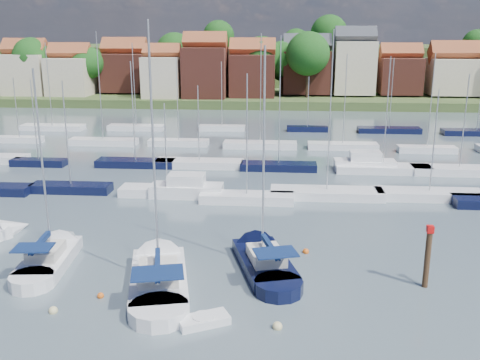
{
  "coord_description": "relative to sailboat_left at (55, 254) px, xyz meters",
  "views": [
    {
      "loc": [
        3.84,
        -29.24,
        15.2
      ],
      "look_at": [
        0.37,
        14.0,
        3.4
      ],
      "focal_mm": 40.0,
      "sensor_mm": 36.0,
      "label": 1
    }
  ],
  "objects": [
    {
      "name": "sailboat_centre",
      "position": [
        7.88,
        -1.9,
        -0.01
      ],
      "size": [
        6.22,
        13.38,
        17.52
      ],
      "rotation": [
        0.0,
        0.0,
        1.8
      ],
      "color": "white",
      "rests_on": "ground"
    },
    {
      "name": "timber_piling",
      "position": [
        24.85,
        -2.41,
        0.66
      ],
      "size": [
        0.4,
        0.4,
        6.29
      ],
      "color": "#4C331E",
      "rests_on": "ground"
    },
    {
      "name": "buoy_c",
      "position": [
        5.12,
        -5.4,
        -0.36
      ],
      "size": [
        0.41,
        0.41,
        0.41
      ],
      "primitive_type": "sphere",
      "color": "#D85914",
      "rests_on": "ground"
    },
    {
      "name": "far_shore_town",
      "position": [
        14.16,
        128.23,
        4.25
      ],
      "size": [
        212.46,
        90.0,
        22.27
      ],
      "color": "#45572B",
      "rests_on": "ground"
    },
    {
      "name": "buoy_b",
      "position": [
        3.04,
        -7.37,
        -0.36
      ],
      "size": [
        0.52,
        0.52,
        0.52
      ],
      "primitive_type": "sphere",
      "color": "beige",
      "rests_on": "ground"
    },
    {
      "name": "marina_field",
      "position": [
        13.84,
        30.71,
        0.07
      ],
      "size": [
        79.62,
        41.41,
        15.93
      ],
      "color": "white",
      "rests_on": "ground"
    },
    {
      "name": "tender",
      "position": [
        11.73,
        -7.96,
        -0.13
      ],
      "size": [
        3.04,
        2.38,
        0.6
      ],
      "rotation": [
        0.0,
        0.0,
        0.47
      ],
      "color": "white",
      "rests_on": "ground"
    },
    {
      "name": "ground",
      "position": [
        11.93,
        35.56,
        -0.36
      ],
      "size": [
        260.0,
        260.0,
        0.0
      ],
      "primitive_type": "plane",
      "color": "#45575E",
      "rests_on": "ground"
    },
    {
      "name": "sailboat_navy",
      "position": [
        14.37,
        0.77,
        -0.0
      ],
      "size": [
        6.04,
        11.82,
        15.85
      ],
      "rotation": [
        0.0,
        0.0,
        1.85
      ],
      "color": "black",
      "rests_on": "ground"
    },
    {
      "name": "sailboat_left",
      "position": [
        0.0,
        0.0,
        0.0
      ],
      "size": [
        3.81,
        10.72,
        14.31
      ],
      "rotation": [
        0.0,
        0.0,
        1.67
      ],
      "color": "white",
      "rests_on": "ground"
    },
    {
      "name": "buoy_e",
      "position": [
        17.64,
        2.4,
        -0.36
      ],
      "size": [
        0.47,
        0.47,
        0.47
      ],
      "primitive_type": "sphere",
      "color": "#D85914",
      "rests_on": "ground"
    },
    {
      "name": "buoy_d",
      "position": [
        15.73,
        -8.05,
        -0.36
      ],
      "size": [
        0.55,
        0.55,
        0.55
      ],
      "primitive_type": "sphere",
      "color": "beige",
      "rests_on": "ground"
    }
  ]
}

